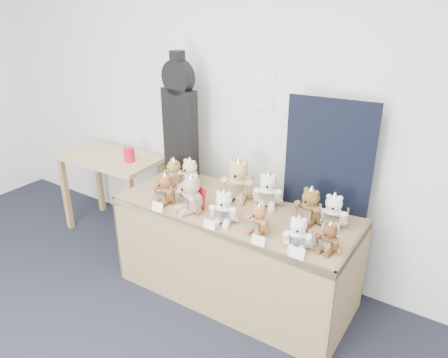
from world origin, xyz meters
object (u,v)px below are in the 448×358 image
Objects in this scene: teddy_front_end at (329,238)px; teddy_back_end at (333,212)px; teddy_back_right at (310,207)px; teddy_back_far_left at (174,173)px; teddy_front_right at (258,220)px; guitar_case at (180,118)px; red_cup at (129,155)px; teddy_back_left at (190,175)px; teddy_front_centre at (224,208)px; teddy_front_left at (191,195)px; side_table at (111,169)px; display_table at (231,231)px; teddy_front_far_left at (165,189)px; teddy_back_centre_right at (268,191)px; teddy_back_centre_left at (238,181)px; teddy_front_far_right at (298,234)px.

teddy_back_end is (-0.09, 0.30, 0.02)m from teddy_front_end.
teddy_back_far_left is (-1.15, -0.05, -0.01)m from teddy_back_right.
teddy_front_right is 0.39m from teddy_back_right.
red_cup is at bearing -167.01° from guitar_case.
teddy_back_left is (0.73, -0.07, 0.01)m from red_cup.
teddy_back_end is (0.64, 0.35, 0.00)m from teddy_front_centre.
teddy_front_right is 0.82× the size of teddy_back_right.
teddy_back_end is (1.38, -0.12, -0.40)m from guitar_case.
teddy_front_left is at bearing -21.22° from red_cup.
teddy_front_left is (1.24, -0.38, 0.21)m from side_table.
teddy_back_end is at bearing 51.49° from teddy_front_right.
teddy_back_left reaches higher than teddy_back_end.
teddy_front_left is at bearing -52.34° from teddy_back_left.
display_table is 14.05× the size of red_cup.
teddy_front_far_left is at bearing -61.16° from guitar_case.
teddy_back_centre_right is at bearing 52.81° from teddy_front_centre.
teddy_back_end is (2.16, -0.03, 0.20)m from side_table.
teddy_back_centre_left reaches higher than teddy_back_right.
teddy_back_centre_right is at bearing 32.45° from teddy_front_far_left.
teddy_front_far_left is 0.53m from teddy_front_centre.
side_table is at bearing 175.05° from teddy_back_left.
teddy_front_right is at bearing 155.70° from teddy_front_far_right.
teddy_front_far_left is at bearing -159.24° from teddy_front_left.
guitar_case is 0.97m from teddy_front_centre.
teddy_front_left is 1.15× the size of teddy_back_end.
red_cup is at bearing -173.33° from teddy_back_right.
teddy_back_right reaches higher than teddy_front_centre.
teddy_back_far_left reaches higher than teddy_front_far_right.
teddy_front_far_right is (1.83, -0.41, -0.00)m from red_cup.
teddy_back_right reaches higher than teddy_front_end.
teddy_back_end is (0.75, -0.01, -0.03)m from teddy_back_centre_left.
teddy_front_left is 0.47m from teddy_back_far_left.
teddy_front_left is (0.45, -0.47, -0.39)m from guitar_case.
teddy_back_centre_right is (-0.43, 0.41, 0.02)m from teddy_front_far_right.
teddy_front_far_right reaches higher than teddy_front_right.
guitar_case reaches higher than display_table.
teddy_front_left is 0.56m from teddy_back_centre_right.
display_table is at bearing -11.98° from side_table.
teddy_front_far_left reaches higher than display_table.
teddy_back_centre_left is (0.17, 0.36, 0.02)m from teddy_front_left.
teddy_back_centre_left is (-0.84, 0.31, 0.05)m from teddy_front_end.
teddy_front_centre is 1.14× the size of teddy_front_right.
teddy_back_centre_left is at bearing -1.33° from red_cup.
side_table is at bearing -155.06° from teddy_back_far_left.
teddy_back_centre_left is at bearing 166.52° from teddy_front_end.
teddy_front_far_left is at bearing -27.08° from red_cup.
teddy_front_right is 0.40m from teddy_back_centre_right.
display_table is at bearing -146.81° from teddy_back_centre_right.
teddy_back_left reaches higher than teddy_front_centre.
display_table is at bearing -176.87° from teddy_back_end.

